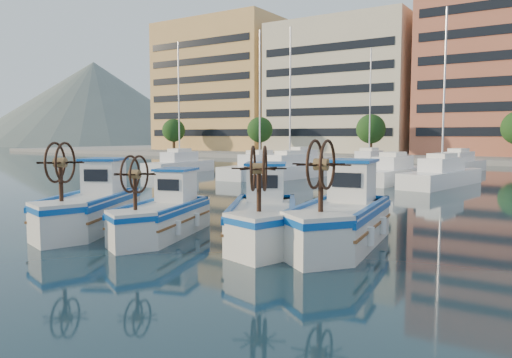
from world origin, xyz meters
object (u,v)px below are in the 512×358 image
fishing_boat_c (264,214)px  fishing_boat_d (342,215)px  fishing_boat_a (91,205)px  fishing_boat_b (164,212)px

fishing_boat_c → fishing_boat_d: fishing_boat_d is taller
fishing_boat_c → fishing_boat_d: (2.31, 0.81, 0.05)m
fishing_boat_a → fishing_boat_c: fishing_boat_a is taller
fishing_boat_c → fishing_boat_d: bearing=-9.2°
fishing_boat_a → fishing_boat_b: 2.99m
fishing_boat_a → fishing_boat_d: 8.84m
fishing_boat_c → fishing_boat_d: size_ratio=0.95×
fishing_boat_b → fishing_boat_d: size_ratio=0.86×
fishing_boat_b → fishing_boat_c: size_ratio=0.90×
fishing_boat_a → fishing_boat_b: fishing_boat_a is taller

